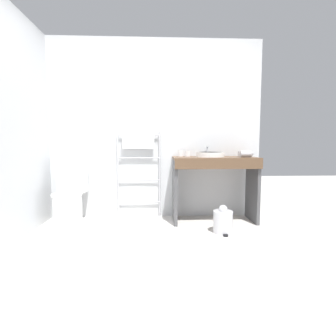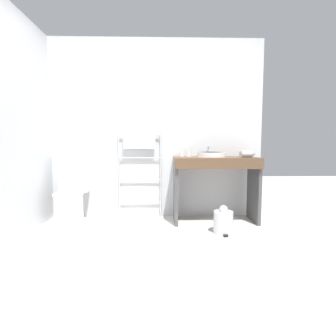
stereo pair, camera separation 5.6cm
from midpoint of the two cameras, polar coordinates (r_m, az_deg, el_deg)
The scene contains 13 objects.
ground_plane at distance 2.43m, azimuth -3.58°, elevation -19.92°, with size 12.00×12.00×0.00m, color silver.
wall_back at distance 3.75m, azimuth -2.84°, elevation 8.37°, with size 3.06×0.12×2.47m, color silver.
wall_side at distance 3.33m, azimuth -29.63°, elevation 8.06°, with size 0.12×2.20×2.47m, color silver.
toilet at distance 3.66m, azimuth -20.06°, elevation -6.25°, with size 0.37×0.52×0.79m.
towel_radiator at distance 3.65m, azimuth -5.76°, elevation 2.81°, with size 0.61×0.06×1.20m.
vanity_counter at distance 3.51m, azimuth 10.71°, elevation -1.98°, with size 1.09×0.53×0.86m.
sink_basin at distance 3.52m, azimuth 9.81°, elevation 2.95°, with size 0.37×0.37×0.06m.
faucet at distance 3.70m, azimuth 9.27°, elevation 3.99°, with size 0.02×0.10×0.15m.
cup_near_wall at distance 3.62m, azimuth 3.37°, elevation 3.22°, with size 0.07×0.07×0.08m.
cup_near_edge at distance 3.59m, azimuth 4.96°, elevation 3.14°, with size 0.07×0.07×0.08m.
hair_dryer at distance 3.53m, azimuth 17.24°, elevation 2.93°, with size 0.19×0.18×0.08m.
trash_bin at distance 3.17m, azimuth 12.45°, elevation -11.27°, with size 0.23×0.26×0.33m.
bath_mat at distance 3.23m, azimuth -23.09°, elevation -13.74°, with size 0.56×0.36×0.01m, color #B2BCCC.
Camera 2 is at (0.11, -2.20, 1.04)m, focal length 28.00 mm.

